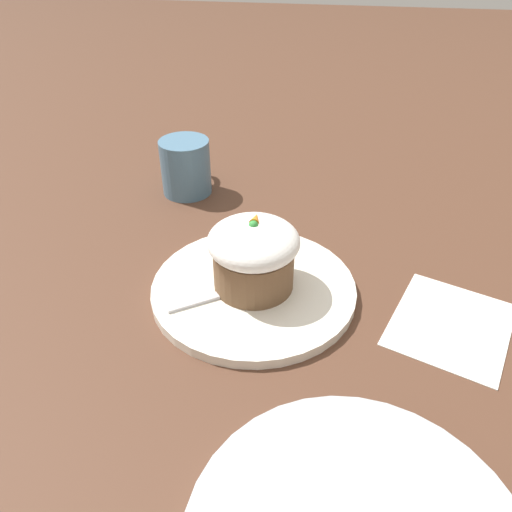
# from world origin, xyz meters

# --- Properties ---
(ground_plane) EXTENTS (4.00, 4.00, 0.00)m
(ground_plane) POSITION_xyz_m (0.00, 0.00, 0.00)
(ground_plane) COLOR #513323
(dessert_plate) EXTENTS (0.24, 0.24, 0.01)m
(dessert_plate) POSITION_xyz_m (0.00, 0.00, 0.01)
(dessert_plate) COLOR white
(dessert_plate) RESTS_ON ground_plane
(carrot_cake) EXTENTS (0.10, 0.10, 0.09)m
(carrot_cake) POSITION_xyz_m (0.00, -0.00, 0.06)
(carrot_cake) COLOR brown
(carrot_cake) RESTS_ON dessert_plate
(spoon) EXTENTS (0.09, 0.12, 0.01)m
(spoon) POSITION_xyz_m (-0.01, 0.01, 0.02)
(spoon) COLOR silver
(spoon) RESTS_ON dessert_plate
(coffee_cup) EXTENTS (0.11, 0.08, 0.09)m
(coffee_cup) POSITION_xyz_m (0.23, 0.15, 0.04)
(coffee_cup) COLOR teal
(coffee_cup) RESTS_ON ground_plane
(paper_napkin) EXTENTS (0.17, 0.16, 0.00)m
(paper_napkin) POSITION_xyz_m (-0.02, -0.22, 0.00)
(paper_napkin) COLOR white
(paper_napkin) RESTS_ON ground_plane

